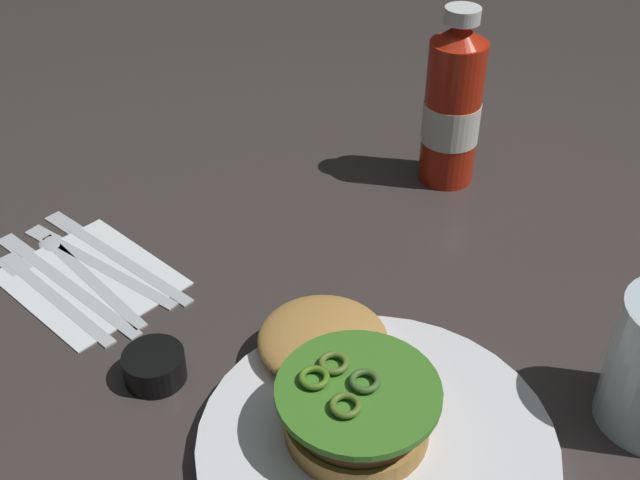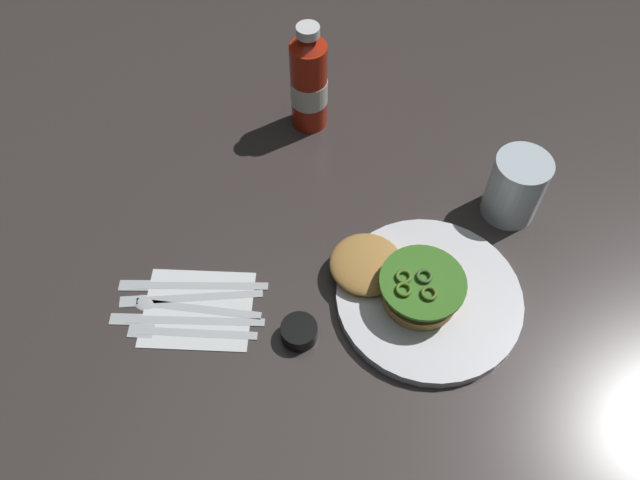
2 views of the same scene
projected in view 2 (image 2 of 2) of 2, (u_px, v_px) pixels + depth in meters
The scene contains 12 objects.
ground_plane at pixel (410, 251), 0.97m from camera, with size 3.00×3.00×0.00m, color #3B3331.
dinner_plate at pixel (429, 297), 0.91m from camera, with size 0.27×0.27×0.02m, color white.
burger_sandwich at pixel (400, 280), 0.89m from camera, with size 0.20×0.13×0.05m.
ketchup_bottle at pixel (309, 83), 1.05m from camera, with size 0.06×0.06×0.20m.
water_glass at pixel (516, 187), 0.96m from camera, with size 0.09×0.09×0.11m, color silver.
condiment_cup at pixel (299, 332), 0.87m from camera, with size 0.05×0.05×0.03m, color black.
napkin at pixel (198, 309), 0.91m from camera, with size 0.16×0.13×0.00m, color white.
butter_knife at pixel (183, 284), 0.93m from camera, with size 0.21×0.09×0.00m.
table_knife at pixel (181, 297), 0.91m from camera, with size 0.20×0.10×0.00m.
spoon_utensil at pixel (178, 305), 0.91m from camera, with size 0.19×0.06×0.00m.
steak_knife at pixel (176, 319), 0.89m from camera, with size 0.22×0.09×0.00m.
fork_utensil at pixel (180, 331), 0.88m from camera, with size 0.18×0.07×0.00m.
Camera 2 is at (-0.06, 0.55, 0.81)m, focal length 35.19 mm.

